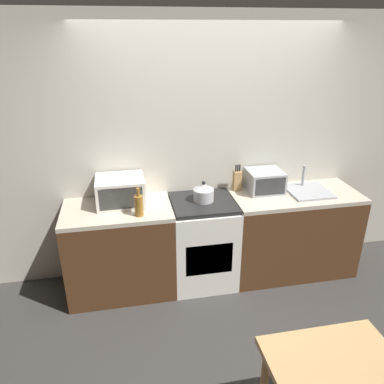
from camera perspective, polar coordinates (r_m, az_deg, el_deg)
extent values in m
plane|color=#33302D|center=(3.47, 7.30, -20.97)|extent=(16.00, 16.00, 0.00)
cube|color=beige|center=(3.81, 2.72, 6.37)|extent=(10.00, 0.06, 2.60)
cube|color=#4C2D19|center=(3.77, -10.84, -8.89)|extent=(1.01, 0.62, 0.86)
cube|color=#B7AD99|center=(3.55, -11.39, -2.74)|extent=(1.01, 0.62, 0.04)
cube|color=#4C2D19|center=(4.13, 14.82, -6.18)|extent=(1.30, 0.62, 0.86)
cube|color=#B7AD99|center=(3.93, 15.49, -0.47)|extent=(1.30, 0.62, 0.04)
cube|color=silver|center=(3.84, 1.58, -7.77)|extent=(0.63, 0.62, 0.86)
cube|color=black|center=(3.62, 1.66, -1.69)|extent=(0.60, 0.57, 0.04)
cube|color=black|center=(3.59, 2.65, -10.21)|extent=(0.45, 0.02, 0.32)
cylinder|color=#B7B7BC|center=(3.60, 1.77, -0.45)|extent=(0.20, 0.20, 0.12)
cone|color=#B7B7BC|center=(3.57, 1.78, 0.83)|extent=(0.19, 0.19, 0.05)
sphere|color=black|center=(3.55, 1.79, 1.39)|extent=(0.04, 0.04, 0.04)
cube|color=silver|center=(3.58, -10.84, 0.20)|extent=(0.44, 0.37, 0.26)
cube|color=black|center=(3.42, -10.78, -0.98)|extent=(0.39, 0.01, 0.21)
cylinder|color=olive|center=(3.34, -8.10, -2.09)|extent=(0.08, 0.08, 0.19)
cylinder|color=olive|center=(3.28, -8.23, -0.02)|extent=(0.03, 0.03, 0.07)
cube|color=tan|center=(3.85, 6.91, 1.72)|extent=(0.08, 0.07, 0.20)
cylinder|color=black|center=(3.80, 6.72, 3.62)|extent=(0.01, 0.01, 0.07)
cylinder|color=black|center=(3.80, 7.01, 3.64)|extent=(0.01, 0.01, 0.07)
cylinder|color=black|center=(3.81, 7.30, 3.66)|extent=(0.01, 0.01, 0.07)
cube|color=#999BA0|center=(3.88, 10.98, 1.69)|extent=(0.35, 0.32, 0.22)
cube|color=black|center=(3.75, 11.83, 0.82)|extent=(0.31, 0.01, 0.17)
cube|color=#999BA0|center=(3.98, 17.33, 0.09)|extent=(0.41, 0.41, 0.02)
cylinder|color=#999BA0|center=(4.06, 16.62, 2.43)|extent=(0.03, 0.03, 0.22)
cube|color=tan|center=(2.36, 21.44, -23.83)|extent=(0.74, 0.58, 0.04)
cylinder|color=tan|center=(2.90, 23.37, -24.30)|extent=(0.05, 0.05, 0.73)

